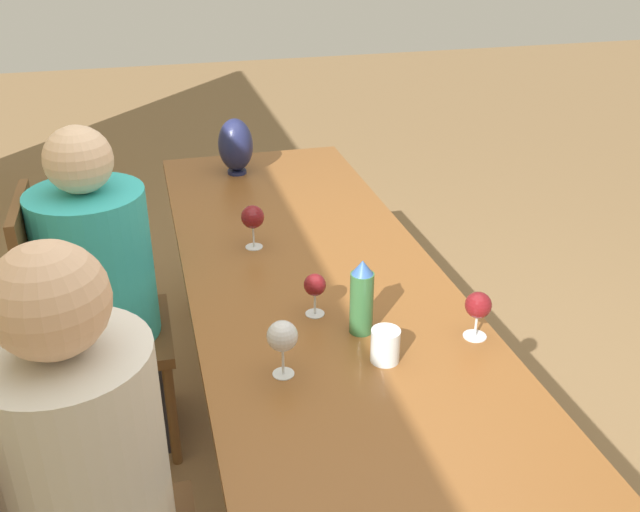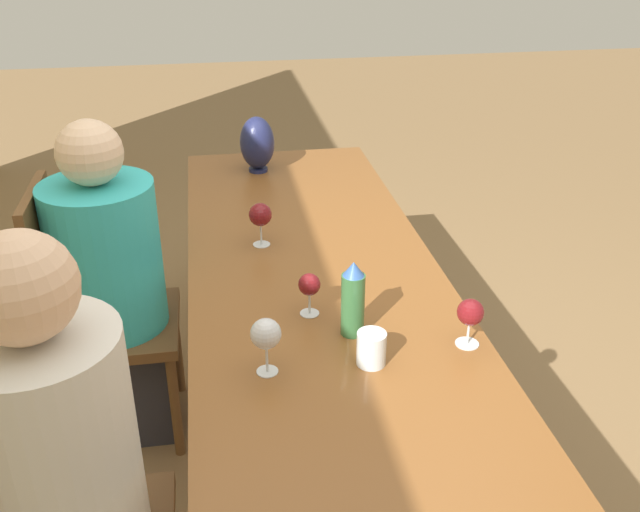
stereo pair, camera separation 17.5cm
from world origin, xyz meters
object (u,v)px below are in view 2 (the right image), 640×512
water_bottle (353,299)px  person_near (68,477)px  chair_far (91,311)px  vase (257,143)px  wine_glass_3 (309,286)px  person_far (114,279)px  wine_glass_2 (470,313)px  water_tumbler (371,348)px  wine_glass_1 (266,335)px  wine_glass_0 (260,215)px

water_bottle → person_near: size_ratio=0.17×
water_bottle → chair_far: 1.06m
chair_far → vase: bearing=-42.0°
wine_glass_3 → person_far: (0.49, 0.61, -0.19)m
wine_glass_2 → wine_glass_3: bearing=60.6°
water_tumbler → wine_glass_3: size_ratio=0.71×
wine_glass_1 → chair_far: bearing=36.4°
wine_glass_2 → person_far: (0.71, 1.01, -0.19)m
wine_glass_2 → person_near: (-0.29, 1.01, -0.15)m
water_tumbler → person_near: (-0.24, 0.73, -0.09)m
wine_glass_1 → chair_far: (0.75, 0.55, -0.33)m
wine_glass_0 → wine_glass_2: (-0.70, -0.50, -0.01)m
water_bottle → water_tumbler: size_ratio=2.41×
chair_far → person_far: 0.15m
water_tumbler → person_far: (0.76, 0.73, -0.14)m
water_bottle → wine_glass_3: (0.12, 0.10, -0.01)m
water_bottle → wine_glass_1: (-0.14, 0.25, 0.01)m
water_tumbler → wine_glass_1: wine_glass_1 is taller
water_tumbler → wine_glass_2: bearing=-81.0°
water_tumbler → wine_glass_2: 0.29m
vase → person_far: bearing=142.2°
wine_glass_2 → wine_glass_3: wine_glass_2 is taller
vase → wine_glass_2: bearing=-163.0°
wine_glass_0 → wine_glass_1: same height
wine_glass_1 → chair_far: chair_far is taller
person_far → wine_glass_0: bearing=-91.1°
wine_glass_3 → vase: bearing=2.1°
person_near → water_tumbler: bearing=-71.8°
water_tumbler → vase: bearing=6.3°
wine_glass_2 → wine_glass_3: (0.22, 0.40, -0.00)m
wine_glass_0 → wine_glass_1: size_ratio=0.99×
wine_glass_1 → vase: bearing=-4.1°
wine_glass_3 → chair_far: bearing=55.2°
vase → wine_glass_1: (-1.48, 0.11, -0.01)m
water_bottle → wine_glass_2: 0.32m
vase → person_near: size_ratio=0.19×
wine_glass_0 → chair_far: (0.01, 0.61, -0.33)m
water_tumbler → chair_far: 1.15m
chair_far → person_near: bearing=-174.9°
vase → wine_glass_0: (-0.74, 0.05, -0.02)m
wine_glass_0 → person_near: size_ratio=0.12×
chair_far → wine_glass_2: bearing=-122.9°
wine_glass_2 → person_near: person_near is taller
wine_glass_0 → person_near: 1.13m
wine_glass_3 → wine_glass_0: bearing=11.4°
wine_glass_2 → wine_glass_1: bearing=93.9°
water_tumbler → wine_glass_0: (0.75, 0.22, 0.07)m
person_far → wine_glass_1: bearing=-148.4°
wine_glass_3 → chair_far: (0.49, 0.70, -0.31)m
wine_glass_2 → wine_glass_3: size_ratio=1.06×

